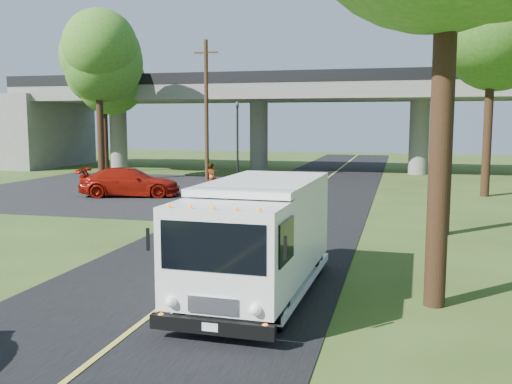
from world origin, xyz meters
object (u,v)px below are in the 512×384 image
(traffic_signal, at_px, (237,131))
(utility_pole, at_px, (206,110))
(tree_left_far, at_px, (105,72))
(tree_right_far, at_px, (498,31))
(pedestrian, at_px, (212,179))
(red_sedan, at_px, (130,182))
(step_van, at_px, (258,235))
(tree_left_lot, at_px, (100,56))

(traffic_signal, xyz_separation_m, utility_pole, (-1.50, -2.00, 1.40))
(utility_pole, bearing_deg, tree_left_far, 157.57)
(traffic_signal, distance_m, utility_pole, 2.86)
(utility_pole, bearing_deg, tree_right_far, -14.00)
(tree_left_far, xyz_separation_m, pedestrian, (11.94, -10.75, -6.60))
(utility_pole, xyz_separation_m, red_sedan, (-1.24, -8.52, -3.85))
(traffic_signal, height_order, tree_right_far, tree_right_far)
(pedestrian, bearing_deg, tree_right_far, -137.47)
(utility_pole, bearing_deg, pedestrian, -69.10)
(tree_left_far, relative_size, step_van, 1.61)
(tree_right_far, relative_size, pedestrian, 6.49)
(utility_pole, xyz_separation_m, tree_left_lot, (-6.29, -2.16, 3.31))
(traffic_signal, relative_size, step_van, 0.85)
(utility_pole, xyz_separation_m, tree_right_far, (16.71, -4.16, 3.71))
(traffic_signal, xyz_separation_m, tree_left_lot, (-7.79, -4.16, 4.70))
(pedestrian, bearing_deg, tree_left_far, -10.56)
(tree_left_far, bearing_deg, utility_pole, -22.43)
(step_van, bearing_deg, tree_left_far, 126.16)
(traffic_signal, relative_size, tree_left_far, 0.53)
(traffic_signal, distance_m, red_sedan, 11.15)
(tree_left_lot, bearing_deg, red_sedan, -51.51)
(pedestrian, bearing_deg, tree_left_lot, 3.44)
(utility_pole, bearing_deg, tree_left_lot, -161.03)
(red_sedan, bearing_deg, tree_left_far, 18.57)
(red_sedan, bearing_deg, tree_right_far, -90.87)
(traffic_signal, bearing_deg, utility_pole, -126.87)
(traffic_signal, distance_m, step_van, 26.50)
(tree_left_far, height_order, pedestrian, tree_left_far)
(tree_left_lot, distance_m, pedestrian, 12.34)
(tree_right_far, bearing_deg, pedestrian, -168.92)
(tree_left_far, bearing_deg, tree_left_lot, -63.43)
(red_sedan, bearing_deg, traffic_signal, -29.11)
(utility_pole, relative_size, tree_right_far, 0.82)
(tree_right_far, relative_size, tree_left_far, 1.11)
(step_van, xyz_separation_m, red_sedan, (-10.48, 14.75, -0.64))
(step_van, height_order, pedestrian, step_van)
(traffic_signal, relative_size, red_sedan, 1.02)
(traffic_signal, relative_size, pedestrian, 3.07)
(tree_right_far, bearing_deg, step_van, -111.33)
(tree_right_far, relative_size, red_sedan, 2.15)
(traffic_signal, xyz_separation_m, red_sedan, (-2.74, -10.52, -2.46))
(traffic_signal, distance_m, tree_right_far, 17.18)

